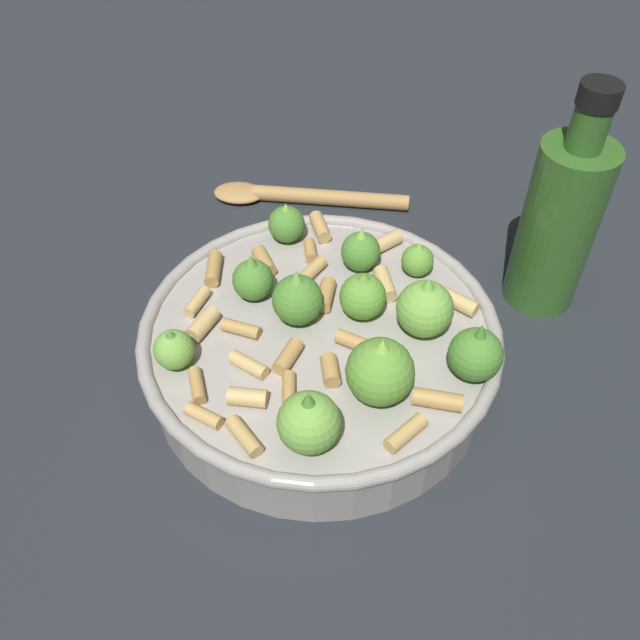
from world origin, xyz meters
name	(u,v)px	position (x,y,z in m)	size (l,w,h in m)	color
ground_plane	(320,371)	(0.00, 0.00, 0.00)	(2.40, 2.40, 0.00)	#23282D
cooking_pan	(324,344)	(0.00, 0.00, 0.04)	(0.28, 0.28, 0.11)	#9E9993
olive_oil_bottle	(559,221)	(-0.19, 0.11, 0.08)	(0.06, 0.06, 0.20)	#336023
wooden_spoon	(298,196)	(-0.17, -0.15, 0.01)	(0.12, 0.19, 0.02)	#B2844C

